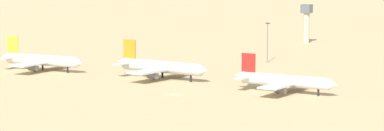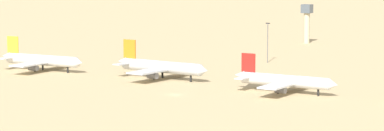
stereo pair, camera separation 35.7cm
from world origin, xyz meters
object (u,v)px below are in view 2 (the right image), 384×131
(parked_jet_orange_3, at_px, (161,67))
(light_pole_mid, at_px, (268,40))
(parked_jet_red_4, at_px, (284,81))
(parked_jet_yellow_2, at_px, (41,60))
(control_tower, at_px, (307,20))

(parked_jet_orange_3, relative_size, light_pole_mid, 2.43)
(parked_jet_red_4, xyz_separation_m, light_pole_mid, (-41.21, 73.09, 5.85))
(parked_jet_yellow_2, xyz_separation_m, parked_jet_red_4, (107.45, -1.09, -0.29))
(light_pole_mid, bearing_deg, parked_jet_red_4, -60.58)
(parked_jet_red_4, height_order, control_tower, control_tower)
(parked_jet_orange_3, bearing_deg, parked_jet_yellow_2, -169.62)
(parked_jet_red_4, height_order, light_pole_mid, light_pole_mid)
(parked_jet_yellow_2, height_order, parked_jet_orange_3, parked_jet_orange_3)
(parked_jet_yellow_2, xyz_separation_m, light_pole_mid, (66.24, 71.99, 5.56))
(parked_jet_yellow_2, distance_m, light_pole_mid, 97.99)
(control_tower, distance_m, light_pole_mid, 91.17)
(parked_jet_red_4, distance_m, light_pole_mid, 84.11)
(control_tower, height_order, light_pole_mid, control_tower)
(parked_jet_yellow_2, bearing_deg, parked_jet_red_4, -3.25)
(parked_jet_yellow_2, height_order, control_tower, control_tower)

